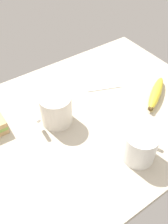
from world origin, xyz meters
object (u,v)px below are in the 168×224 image
at_px(coffee_mug_black, 140,146).
at_px(coffee_mug_milky, 56,109).
at_px(banana, 156,93).
at_px(paper_napkin, 100,78).

relative_size(coffee_mug_black, coffee_mug_milky, 0.95).
xyz_separation_m(coffee_mug_black, banana, (-0.22, -0.15, -0.03)).
relative_size(coffee_mug_black, banana, 0.68).
bearing_deg(coffee_mug_milky, paper_napkin, -158.58).
bearing_deg(banana, coffee_mug_milky, -15.84).
xyz_separation_m(coffee_mug_black, paper_napkin, (-0.12, -0.34, -0.05)).
distance_m(coffee_mug_black, banana, 0.27).
height_order(coffee_mug_black, coffee_mug_milky, coffee_mug_milky).
relative_size(banana, paper_napkin, 1.31).
xyz_separation_m(banana, paper_napkin, (0.10, -0.19, -0.02)).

